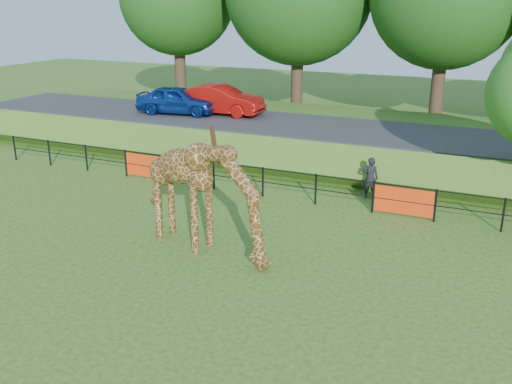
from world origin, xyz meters
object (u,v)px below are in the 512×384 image
car_blue (177,100)px  car_red (220,100)px  visitor (370,178)px  giraffe (205,196)px

car_blue → car_red: (1.94, 0.77, 0.03)m
visitor → car_red: bearing=-40.5°
car_blue → visitor: car_blue is taller
car_blue → car_red: bearing=-76.7°
giraffe → visitor: (3.11, 6.37, -0.86)m
car_red → giraffe: bearing=-155.3°
visitor → giraffe: bearing=54.3°
car_red → visitor: size_ratio=2.87×
giraffe → visitor: 7.14m
car_blue → giraffe: bearing=-153.2°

